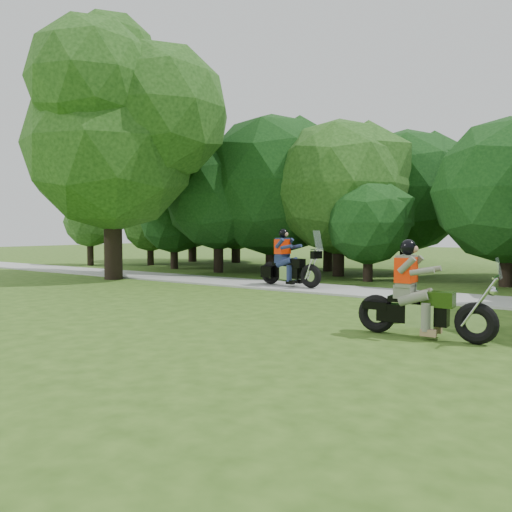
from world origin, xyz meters
The scene contains 6 objects.
ground centered at (0.00, 0.00, 0.00)m, with size 100.00×100.00×0.00m, color #2E4D16.
walkway centered at (0.00, 8.00, 0.03)m, with size 60.00×2.20×0.06m, color gray.
tree_line centered at (2.02, 14.30, 3.62)m, with size 39.62×11.58×7.73m.
big_tree_west centered at (-10.54, 6.85, 5.76)m, with size 8.64×6.56×9.96m.
chopper_motorcycle centered at (2.14, 2.71, 0.63)m, with size 2.39×0.64×1.71m.
touring_motorcycle centered at (-3.65, 7.87, 0.74)m, with size 2.44×0.94×1.86m.
Camera 1 is at (4.73, -5.99, 1.88)m, focal length 35.00 mm.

